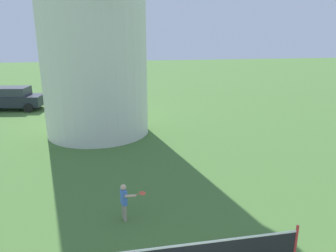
% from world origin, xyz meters
% --- Properties ---
extents(player_far, '(0.73, 0.35, 1.08)m').
position_xyz_m(player_far, '(-1.19, 4.31, 0.61)').
color(player_far, '#9E937F').
rests_on(player_far, ground_plane).
extents(parked_car_black, '(4.28, 2.36, 1.56)m').
position_xyz_m(parked_car_black, '(-7.98, 19.24, 0.81)').
color(parked_car_black, '#1E232D').
rests_on(parked_car_black, ground_plane).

